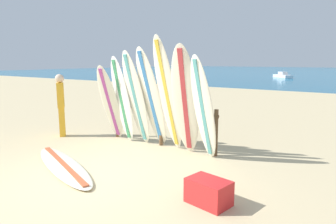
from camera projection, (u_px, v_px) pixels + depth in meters
The scene contains 13 objects.
ground_plane at pixel (86, 181), 5.09m from camera, with size 120.00×120.00×0.00m, color #D3BC8C.
surfboard_rack at pixel (161, 118), 7.17m from camera, with size 2.99×0.09×1.01m.
surfboard_leaning_far_left at pixel (110, 103), 7.56m from camera, with size 0.63×0.90×1.93m.
surfboard_leaning_left at pixel (122, 100), 7.36m from camera, with size 0.64×0.62×2.14m.
surfboard_leaning_center_left at pixel (136, 99), 7.08m from camera, with size 0.59×0.78×2.27m.
surfboard_leaning_center at pixel (152, 99), 6.85m from camera, with size 0.61×0.89×2.34m.
surfboard_leaning_center_right at pixel (168, 95), 6.52m from camera, with size 0.50×0.89×2.56m.
surfboard_leaning_right at pixel (185, 101), 6.30m from camera, with size 0.70×0.83×2.37m.
surfboard_leaning_far_right at pixel (204, 109), 5.98m from camera, with size 0.59×0.76×2.15m.
surfboard_lying_on_sand at pixel (63, 165), 5.79m from camera, with size 2.81×1.52×0.08m.
beachgoer_standing at pixel (61, 102), 8.01m from camera, with size 0.32×0.30×1.67m.
small_boat_offshore at pixel (283, 76), 35.92m from camera, with size 2.76×2.92×0.71m.
cooler_box at pixel (209, 192), 4.27m from camera, with size 0.60×0.40×0.36m, color red.
Camera 1 is at (3.88, -3.18, 2.02)m, focal length 32.10 mm.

